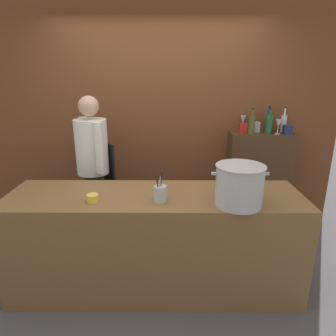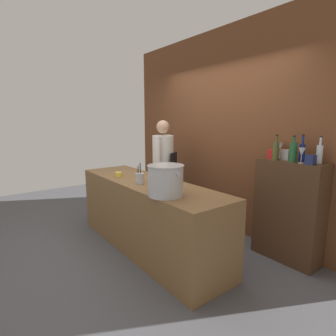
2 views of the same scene
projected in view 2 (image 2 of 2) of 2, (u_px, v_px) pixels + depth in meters
ground_plane at (148, 248)px, 3.57m from camera, size 8.00×8.00×0.00m
brick_back_panel at (224, 131)px, 4.14m from camera, size 4.40×0.10×3.00m
prep_counter at (148, 215)px, 3.49m from camera, size 2.49×0.70×0.90m
bar_cabinet at (288, 211)px, 3.20m from camera, size 0.76×0.32×1.20m
chef at (163, 164)px, 4.39m from camera, size 0.41×0.46×1.66m
stockpot_large at (166, 180)px, 2.75m from camera, size 0.43×0.38×0.32m
utensil_crock at (140, 178)px, 3.28m from camera, size 0.10×0.10×0.26m
butter_jar at (119, 174)px, 3.69m from camera, size 0.09×0.09×0.06m
wine_bottle_olive at (276, 151)px, 3.15m from camera, size 0.07×0.07×0.30m
wine_bottle_green at (293, 152)px, 3.00m from camera, size 0.08×0.08×0.29m
wine_bottle_clear at (319, 154)px, 2.91m from camera, size 0.06×0.06×0.29m
wine_bottle_cobalt at (302, 152)px, 3.05m from camera, size 0.07×0.07×0.30m
wine_glass_tall at (281, 147)px, 3.30m from camera, size 0.07×0.07×0.19m
wine_glass_short at (302, 152)px, 2.91m from camera, size 0.07×0.07×0.17m
spice_tin_red at (272, 154)px, 3.26m from camera, size 0.08×0.08×0.11m
spice_tin_navy at (311, 160)px, 2.83m from camera, size 0.09×0.09×0.10m
spice_tin_silver at (287, 155)px, 3.16m from camera, size 0.09×0.09×0.12m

